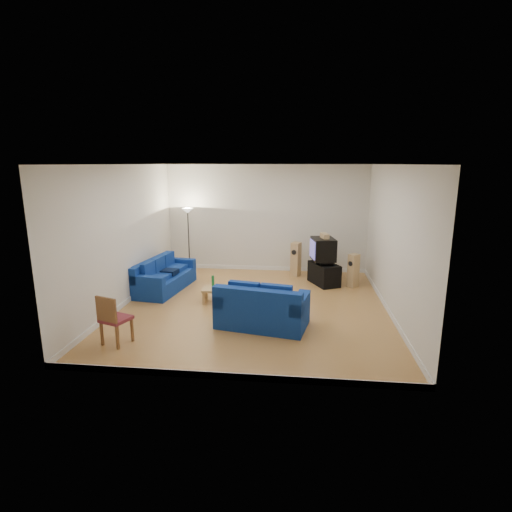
# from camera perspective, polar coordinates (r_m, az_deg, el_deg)

# --- Properties ---
(room) EXTENTS (6.01, 6.51, 3.21)m
(room) POSITION_cam_1_polar(r_m,az_deg,el_deg) (8.88, -0.28, 2.21)
(room) COLOR #95612E
(room) RESTS_ON ground
(sofa_three_seat) EXTENTS (1.16, 2.16, 0.80)m
(sofa_three_seat) POSITION_cam_1_polar(r_m,az_deg,el_deg) (10.69, -13.13, -3.13)
(sofa_three_seat) COLOR navy
(sofa_three_seat) RESTS_ON ground
(sofa_loveseat) EXTENTS (1.93, 1.31, 0.88)m
(sofa_loveseat) POSITION_cam_1_polar(r_m,az_deg,el_deg) (8.08, 0.81, -7.83)
(sofa_loveseat) COLOR navy
(sofa_loveseat) RESTS_ON ground
(coffee_table) EXTENTS (0.97, 0.53, 0.34)m
(coffee_table) POSITION_cam_1_polar(r_m,az_deg,el_deg) (9.51, -4.81, -4.91)
(coffee_table) COLOR tan
(coffee_table) RESTS_ON ground
(bottle) EXTENTS (0.08, 0.08, 0.28)m
(bottle) POSITION_cam_1_polar(r_m,az_deg,el_deg) (9.56, -6.17, -3.62)
(bottle) COLOR #197233
(bottle) RESTS_ON coffee_table
(tissue_box) EXTENTS (0.24, 0.17, 0.09)m
(tissue_box) POSITION_cam_1_polar(r_m,az_deg,el_deg) (9.46, -4.92, -4.40)
(tissue_box) COLOR green
(tissue_box) RESTS_ON coffee_table
(red_canister) EXTENTS (0.14, 0.14, 0.15)m
(red_canister) POSITION_cam_1_polar(r_m,az_deg,el_deg) (9.52, -3.07, -4.05)
(red_canister) COLOR red
(red_canister) RESTS_ON coffee_table
(remote) EXTENTS (0.15, 0.05, 0.02)m
(remote) POSITION_cam_1_polar(r_m,az_deg,el_deg) (9.30, -2.59, -4.89)
(remote) COLOR black
(remote) RESTS_ON coffee_table
(tv_stand) EXTENTS (0.89, 1.09, 0.58)m
(tv_stand) POSITION_cam_1_polar(r_m,az_deg,el_deg) (11.02, 9.69, -2.51)
(tv_stand) COLOR black
(tv_stand) RESTS_ON ground
(av_receiver) EXTENTS (0.43, 0.49, 0.10)m
(av_receiver) POSITION_cam_1_polar(r_m,az_deg,el_deg) (10.95, 9.82, -0.77)
(av_receiver) COLOR black
(av_receiver) RESTS_ON tv_stand
(television) EXTENTS (0.70, 0.85, 0.59)m
(television) POSITION_cam_1_polar(r_m,az_deg,el_deg) (10.86, 9.53, 0.99)
(television) COLOR black
(television) RESTS_ON av_receiver
(centre_speaker) EXTENTS (0.24, 0.39, 0.13)m
(centre_speaker) POSITION_cam_1_polar(r_m,az_deg,el_deg) (10.80, 9.77, 2.86)
(centre_speaker) COLOR tan
(centre_speaker) RESTS_ON television
(speaker_left) EXTENTS (0.32, 0.36, 0.99)m
(speaker_left) POSITION_cam_1_polar(r_m,az_deg,el_deg) (11.68, 5.71, -0.45)
(speaker_left) COLOR tan
(speaker_left) RESTS_ON ground
(speaker_right) EXTENTS (0.33, 0.33, 0.89)m
(speaker_right) POSITION_cam_1_polar(r_m,az_deg,el_deg) (10.89, 13.73, -2.04)
(speaker_right) COLOR tan
(speaker_right) RESTS_ON ground
(floor_lamp) EXTENTS (0.33, 0.33, 1.95)m
(floor_lamp) POSITION_cam_1_polar(r_m,az_deg,el_deg) (11.93, -9.70, 5.14)
(floor_lamp) COLOR black
(floor_lamp) RESTS_ON ground
(dining_chair) EXTENTS (0.58, 0.58, 0.95)m
(dining_chair) POSITION_cam_1_polar(r_m,az_deg,el_deg) (7.67, -19.78, -8.26)
(dining_chair) COLOR brown
(dining_chair) RESTS_ON ground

